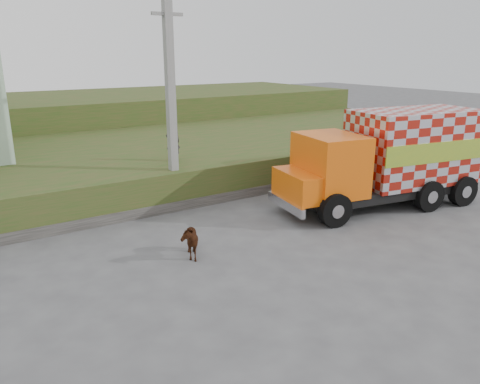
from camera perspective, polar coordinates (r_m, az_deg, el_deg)
ground at (r=15.56m, az=2.82°, el=-5.63°), size 120.00×120.00×0.00m
embankment at (r=23.80m, az=-11.39°, el=3.86°), size 40.00×12.00×1.50m
embankment_far at (r=34.96m, az=-18.96°, el=8.58°), size 40.00×12.00×3.00m
retaining_strip at (r=18.03m, az=-10.24°, el=-2.02°), size 16.00×0.50×0.40m
utility_pole at (r=17.97m, az=-8.42°, el=10.68°), size 1.20×0.30×8.00m
cargo_truck at (r=19.32m, az=17.93°, el=4.00°), size 8.71×4.12×3.74m
cow at (r=14.09m, az=-6.33°, el=-5.80°), size 0.97×1.40×1.08m
pedestrian at (r=19.83m, az=-8.17°, el=6.09°), size 0.64×0.46×1.62m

